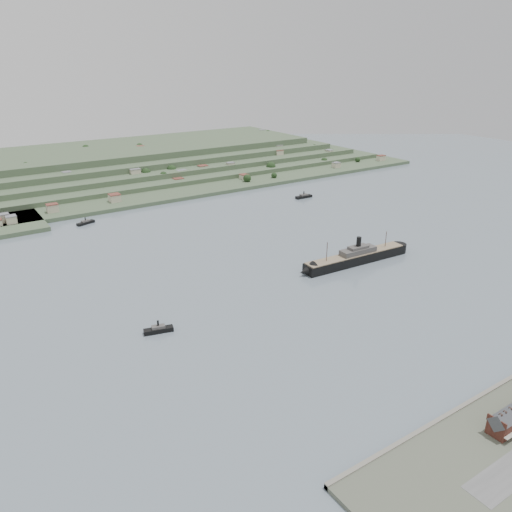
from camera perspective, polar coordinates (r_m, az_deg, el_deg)
ground at (r=353.48m, az=5.57°, el=-2.53°), size 1400.00×1400.00×0.00m
far_peninsula at (r=695.12m, az=-13.53°, el=10.22°), size 760.00×309.00×30.00m
steamship at (r=381.37m, az=11.04°, el=-0.23°), size 101.93×16.75×24.44m
tugboat at (r=290.27m, az=-11.08°, el=-8.24°), size 17.17×8.43×7.46m
ferry_west at (r=491.21m, az=-18.89°, el=3.65°), size 17.79×10.05×6.44m
ferry_east at (r=555.56m, az=5.49°, el=6.81°), size 20.06×5.94×7.48m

